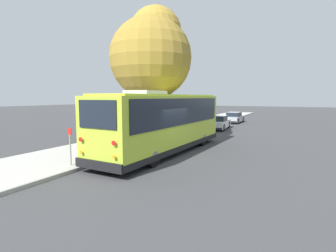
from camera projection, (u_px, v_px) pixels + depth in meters
name	position (u px, v px, depth m)	size (l,w,h in m)	color
ground_plane	(164.00, 157.00, 13.38)	(160.00, 160.00, 0.00)	#3D3D3F
sidewalk_slab	(99.00, 148.00, 15.35)	(80.00, 4.41, 0.15)	#B2AFA8
curb_strip	(131.00, 152.00, 14.32)	(80.00, 0.14, 0.15)	#9D9A94
shuttle_bus	(165.00, 120.00, 14.36)	(10.49, 2.79, 3.38)	#ADC633
parked_sedan_white	(218.00, 123.00, 25.18)	(4.50, 2.01, 1.32)	silver
parked_sedan_silver	(234.00, 118.00, 31.50)	(4.31, 1.75, 1.28)	#A8AAAF
street_tree	(152.00, 53.00, 17.63)	(5.50, 5.50, 9.09)	brown
sign_post_near	(70.00, 146.00, 11.17)	(0.06, 0.22, 1.61)	gray
sign_post_far	(93.00, 142.00, 12.36)	(0.06, 0.22, 1.58)	gray
fire_hydrant	(179.00, 128.00, 21.18)	(0.22, 0.22, 0.81)	red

